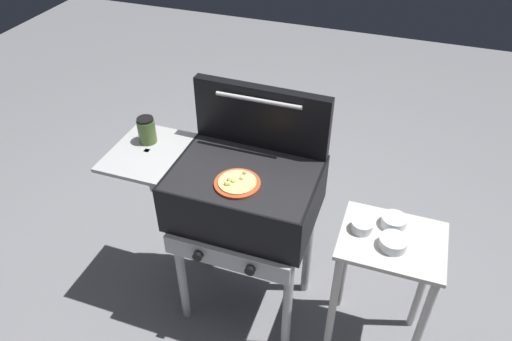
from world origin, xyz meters
name	(u,v)px	position (x,y,z in m)	size (l,w,h in m)	color
ground_plane	(247,301)	(0.00, 0.00, 0.00)	(8.00, 8.00, 0.00)	gray
grill	(242,197)	(-0.01, 0.00, 0.76)	(0.96, 0.53, 0.90)	black
grill_lid_open	(261,117)	(0.00, 0.21, 1.05)	(0.63, 0.09, 0.30)	black
pizza_cheese	(237,183)	(0.00, -0.09, 0.91)	(0.20, 0.20, 0.03)	#C64723
sauce_jar	(147,130)	(-0.51, 0.07, 0.96)	(0.08, 0.08, 0.13)	#4C6B2D
prep_table	(385,270)	(0.66, 0.00, 0.51)	(0.44, 0.36, 0.71)	beige
topping_bowl_near	(362,226)	(0.52, 0.01, 0.73)	(0.10, 0.10, 0.04)	silver
topping_bowl_far	(394,222)	(0.65, 0.09, 0.73)	(0.11, 0.11, 0.04)	silver
topping_bowl_middle	(393,243)	(0.66, -0.04, 0.73)	(0.12, 0.12, 0.04)	silver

